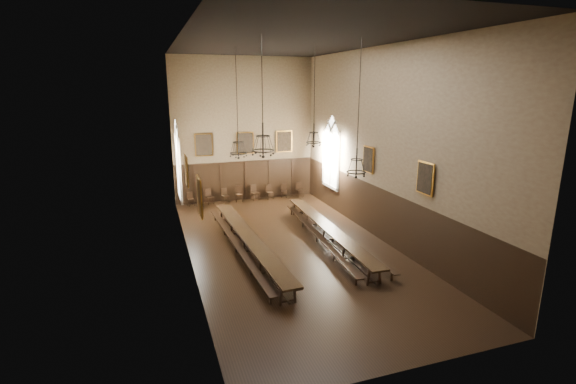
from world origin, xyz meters
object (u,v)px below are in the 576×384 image
table_right (328,234)px  chandelier_front_right (356,163)px  chair_5 (270,195)px  chair_0 (191,202)px  bench_left_outer (236,246)px  chair_1 (210,199)px  bench_right_inner (317,237)px  chandelier_back_right (314,135)px  chair_6 (284,193)px  chandelier_front_left (263,143)px  bench_right_outer (339,235)px  chair_3 (239,197)px  table_left (249,245)px  chair_2 (225,198)px  bench_left_inner (259,244)px  chair_4 (255,195)px  chair_7 (300,192)px  chandelier_back_left (238,146)px

table_right → chandelier_front_right: size_ratio=1.91×
chair_5 → table_right: bearing=-92.4°
chair_0 → chandelier_front_right: chandelier_front_right is taller
bench_left_outer → chair_1: (0.05, 8.29, -0.01)m
bench_right_inner → chandelier_back_right: bearing=74.5°
chair_0 → bench_right_inner: bearing=-72.9°
table_right → bench_left_outer: table_right is taller
chair_0 → chair_6: (6.09, 0.04, 0.01)m
chair_0 → chair_5: (5.07, 0.01, 0.03)m
chandelier_front_left → bench_right_outer: bearing=26.8°
chair_3 → chandelier_front_left: (-1.24, -10.62, 4.86)m
table_left → chair_0: (-1.66, 8.56, -0.15)m
table_left → chair_2: bearing=86.6°
chair_1 → chandelier_front_left: bearing=-104.7°
chair_6 → table_left: bearing=-98.1°
bench_left_inner → bench_left_outer: bearing=175.7°
chandelier_front_right → chair_0: bearing=118.4°
chair_4 → chair_7: (3.07, -0.13, -0.02)m
bench_right_inner → chair_5: size_ratio=10.49×
bench_right_inner → chair_6: (1.08, 8.30, -0.01)m
chair_4 → chair_5: (0.98, -0.05, -0.02)m
chair_4 → chair_6: chair_4 is taller
chair_2 → chandelier_back_right: chandelier_back_right is taller
chair_6 → chandelier_front_left: size_ratio=0.21×
chair_1 → chandelier_back_right: chandelier_back_right is taller
chair_4 → chandelier_back_right: size_ratio=0.22×
chair_2 → chair_3: chair_3 is taller
chair_3 → chair_7: 4.12m
bench_right_outer → chandelier_back_right: bearing=107.3°
chandelier_back_right → bench_left_inner: bearing=-150.8°
bench_right_inner → bench_right_outer: 1.12m
chandelier_back_left → table_left: bearing=-94.5°
bench_right_inner → chair_3: size_ratio=9.71×
bench_right_inner → chair_5: 8.28m
chair_3 → chandelier_front_left: bearing=-87.1°
bench_left_inner → chair_6: 9.27m
chandelier_front_right → chair_3: bearing=104.1°
bench_right_inner → chandelier_back_left: bearing=141.3°
chair_0 → chair_3: 3.04m
table_left → chair_7: size_ratio=11.16×
chair_1 → table_left: bearing=-104.8°
bench_left_outer → chair_5: chair_5 is taller
chair_4 → chair_5: 0.98m
table_right → bench_right_outer: (0.59, -0.01, -0.12)m
bench_left_outer → chair_4: 8.85m
chair_4 → chandelier_front_right: size_ratio=0.19×
bench_left_inner → chair_4: 8.64m
bench_right_outer → chair_0: chair_0 is taller
chair_3 → chandelier_front_left: size_ratio=0.24×
bench_right_outer → chair_0: 10.40m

